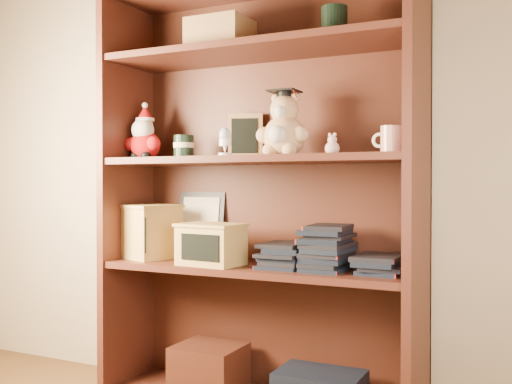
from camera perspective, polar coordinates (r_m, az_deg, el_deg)
bookcase at (r=2.25m, az=0.50°, el=-1.03°), size 1.20×0.35×1.60m
shelf_lower at (r=2.22m, az=0.00°, el=-7.30°), size 1.14×0.33×0.02m
shelf_upper at (r=2.20m, az=0.00°, el=3.06°), size 1.14×0.33×0.02m
santa_plush at (r=2.46m, az=-10.60°, el=5.11°), size 0.17×0.12×0.24m
teachers_tin at (r=2.36m, az=-6.90°, el=4.32°), size 0.08×0.08×0.09m
chalkboard_plaque at (r=2.35m, az=-1.00°, el=5.29°), size 0.13×0.10×0.18m
egg_cup at (r=2.18m, az=-2.97°, el=4.90°), size 0.05×0.05×0.10m
grad_teddy_bear at (r=2.15m, az=2.65°, el=5.90°), size 0.20×0.17×0.24m
pink_figurine at (r=2.09m, az=7.27°, el=4.33°), size 0.05×0.05×0.08m
teacher_mug at (r=2.04m, az=12.75°, el=4.86°), size 0.10×0.07×0.09m
certificate_frame at (r=2.48m, az=-5.26°, el=-3.07°), size 0.21×0.05×0.27m
treats_box at (r=2.45m, az=-10.02°, el=-3.68°), size 0.25×0.25×0.21m
pencils_box at (r=2.22m, az=-4.31°, el=-4.94°), size 0.25×0.19×0.15m
book_stack_left at (r=2.17m, az=2.78°, el=-5.90°), size 0.14×0.20×0.10m
book_stack_mid at (r=2.11m, az=6.74°, el=-5.23°), size 0.14×0.20×0.16m
book_stack_right at (r=2.06m, az=11.79°, el=-6.73°), size 0.14×0.20×0.06m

